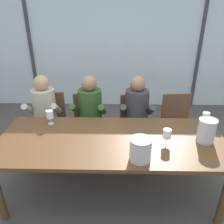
% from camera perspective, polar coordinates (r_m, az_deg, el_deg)
% --- Properties ---
extents(ground, '(14.00, 14.00, 0.00)m').
position_cam_1_polar(ground, '(3.65, 0.23, -8.33)').
color(ground, '#4C4742').
extents(window_glass_panel, '(7.61, 0.03, 2.60)m').
position_cam_1_polar(window_glass_panel, '(4.74, 0.66, 16.66)').
color(window_glass_panel, silver).
rests_on(window_glass_panel, ground).
extents(window_mullion_left, '(0.06, 0.06, 2.60)m').
position_cam_1_polar(window_mullion_left, '(5.04, -20.01, 15.74)').
color(window_mullion_left, '#38383D').
rests_on(window_mullion_left, ground).
extents(window_mullion_right, '(0.06, 0.06, 2.60)m').
position_cam_1_polar(window_mullion_right, '(5.00, 21.45, 15.46)').
color(window_mullion_right, '#38383D').
rests_on(window_mullion_right, ground).
extents(hillside_vineyard, '(13.61, 2.40, 1.95)m').
position_cam_1_polar(hillside_vineyard, '(8.83, 0.99, 18.65)').
color(hillside_vineyard, '#386633').
rests_on(hillside_vineyard, ground).
extents(dining_table, '(2.41, 1.00, 0.75)m').
position_cam_1_polar(dining_table, '(2.44, -0.19, -8.17)').
color(dining_table, brown).
rests_on(dining_table, ground).
extents(chair_near_curtain, '(0.49, 0.49, 0.87)m').
position_cam_1_polar(chair_near_curtain, '(3.48, -15.23, -1.47)').
color(chair_near_curtain, brown).
rests_on(chair_near_curtain, ground).
extents(chair_left_of_center, '(0.48, 0.48, 0.87)m').
position_cam_1_polar(chair_left_of_center, '(3.35, -6.07, -1.78)').
color(chair_left_of_center, brown).
rests_on(chair_left_of_center, ground).
extents(chair_center, '(0.48, 0.48, 0.87)m').
position_cam_1_polar(chair_center, '(3.30, 5.86, -2.14)').
color(chair_center, brown).
rests_on(chair_center, ground).
extents(chair_right_of_center, '(0.48, 0.48, 0.87)m').
position_cam_1_polar(chair_right_of_center, '(3.45, 16.16, -1.88)').
color(chair_right_of_center, brown).
rests_on(chair_right_of_center, ground).
extents(person_beige_jumper, '(0.48, 0.62, 1.19)m').
position_cam_1_polar(person_beige_jumper, '(3.27, -16.93, -0.11)').
color(person_beige_jumper, '#B7AD9E').
rests_on(person_beige_jumper, ground).
extents(person_olive_shirt, '(0.48, 0.62, 1.19)m').
position_cam_1_polar(person_olive_shirt, '(3.13, -5.78, -0.23)').
color(person_olive_shirt, '#2D5123').
rests_on(person_olive_shirt, ground).
extents(person_charcoal_jacket, '(0.47, 0.61, 1.19)m').
position_cam_1_polar(person_charcoal_jacket, '(3.12, 6.28, -0.35)').
color(person_charcoal_jacket, '#38383D').
rests_on(person_charcoal_jacket, ground).
extents(ice_bucket_primary, '(0.19, 0.19, 0.25)m').
position_cam_1_polar(ice_bucket_primary, '(2.49, 22.90, -4.30)').
color(ice_bucket_primary, '#B7B7BC').
rests_on(ice_bucket_primary, dining_table).
extents(ice_bucket_secondary, '(0.21, 0.21, 0.22)m').
position_cam_1_polar(ice_bucket_secondary, '(2.06, 7.24, -9.33)').
color(ice_bucket_secondary, '#B7B7BC').
rests_on(ice_bucket_secondary, dining_table).
extents(wine_glass_by_left_taster, '(0.08, 0.08, 0.17)m').
position_cam_1_polar(wine_glass_by_left_taster, '(2.74, -15.52, -0.71)').
color(wine_glass_by_left_taster, silver).
rests_on(wine_glass_by_left_taster, dining_table).
extents(wine_glass_near_bucket, '(0.08, 0.08, 0.17)m').
position_cam_1_polar(wine_glass_near_bucket, '(2.80, 22.72, -1.10)').
color(wine_glass_near_bucket, silver).
rests_on(wine_glass_near_bucket, dining_table).
extents(wine_glass_center_pour, '(0.08, 0.08, 0.17)m').
position_cam_1_polar(wine_glass_center_pour, '(2.32, 13.80, -5.56)').
color(wine_glass_center_pour, silver).
rests_on(wine_glass_center_pour, dining_table).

